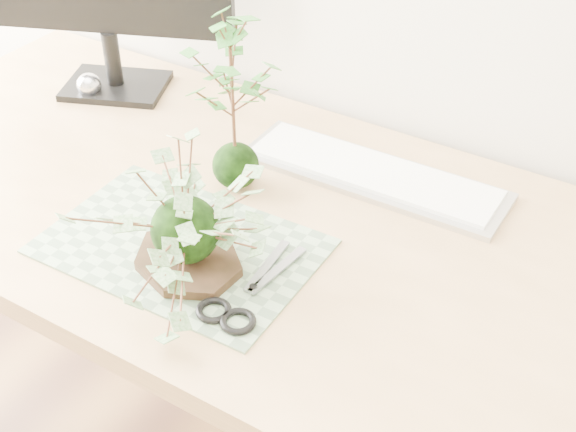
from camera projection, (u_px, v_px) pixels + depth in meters
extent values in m
cube|color=tan|center=(265.00, 227.00, 1.29)|extent=(1.60, 0.70, 0.04)
cube|color=tan|center=(85.00, 188.00, 2.02)|extent=(0.06, 0.06, 0.70)
cube|color=#546E50|center=(181.00, 246.00, 1.21)|extent=(0.41, 0.28, 0.00)
cylinder|color=black|center=(188.00, 260.00, 1.17)|extent=(0.23, 0.23, 0.01)
sphere|color=black|center=(185.00, 230.00, 1.14)|extent=(0.10, 0.10, 0.10)
sphere|color=black|center=(236.00, 165.00, 1.32)|extent=(0.08, 0.08, 0.08)
cylinder|color=#502D1B|center=(233.00, 105.00, 1.25)|extent=(0.01, 0.01, 0.19)
cube|color=#B3B3B3|center=(373.00, 176.00, 1.36)|extent=(0.46, 0.14, 0.01)
cube|color=white|center=(374.00, 171.00, 1.35)|extent=(0.43, 0.12, 0.01)
cube|color=black|center=(116.00, 86.00, 1.61)|extent=(0.24, 0.21, 0.01)
cylinder|color=black|center=(112.00, 58.00, 1.58)|extent=(0.03, 0.03, 0.11)
sphere|color=silver|center=(89.00, 85.00, 1.58)|extent=(0.05, 0.05, 0.05)
cube|color=gray|center=(267.00, 267.00, 1.17)|extent=(0.03, 0.12, 0.00)
cube|color=gray|center=(278.00, 271.00, 1.16)|extent=(0.03, 0.12, 0.00)
torus|color=black|center=(214.00, 310.00, 1.09)|extent=(0.05, 0.05, 0.01)
torus|color=black|center=(238.00, 321.00, 1.07)|extent=(0.05, 0.05, 0.01)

